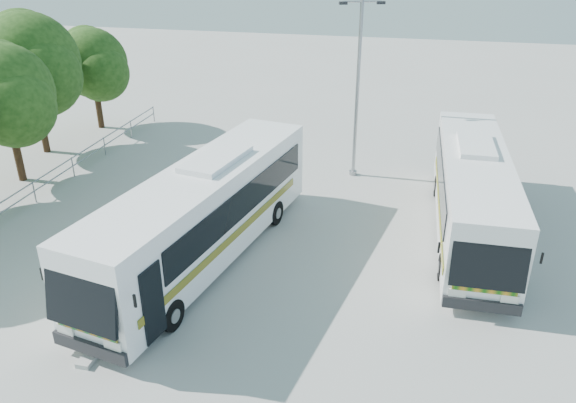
% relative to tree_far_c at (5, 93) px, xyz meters
% --- Properties ---
extents(ground, '(100.00, 100.00, 0.00)m').
position_rel_tree_far_c_xyz_m(ground, '(12.12, -5.10, -4.26)').
color(ground, '#A3A39E').
rests_on(ground, ground).
extents(kerb_divider, '(0.40, 16.00, 0.15)m').
position_rel_tree_far_c_xyz_m(kerb_divider, '(9.82, -3.10, -4.18)').
color(kerb_divider, '#B2B2AD').
rests_on(kerb_divider, ground).
extents(railing, '(0.06, 22.00, 1.00)m').
position_rel_tree_far_c_xyz_m(railing, '(2.12, -1.10, -3.52)').
color(railing, gray).
rests_on(railing, ground).
extents(tree_far_c, '(4.97, 4.69, 6.49)m').
position_rel_tree_far_c_xyz_m(tree_far_c, '(0.00, 0.00, 0.00)').
color(tree_far_c, '#382314').
rests_on(tree_far_c, ground).
extents(tree_far_d, '(5.62, 5.30, 7.33)m').
position_rel_tree_far_c_xyz_m(tree_far_d, '(-1.19, 3.70, 0.56)').
color(tree_far_d, '#382314').
rests_on(tree_far_d, ground).
extents(tree_far_e, '(4.54, 4.28, 5.92)m').
position_rel_tree_far_c_xyz_m(tree_far_e, '(-0.51, 8.20, -0.37)').
color(tree_far_e, '#382314').
rests_on(tree_far_e, ground).
extents(coach_main, '(4.70, 12.58, 3.42)m').
position_rel_tree_far_c_xyz_m(coach_main, '(11.12, -4.85, -2.38)').
color(coach_main, white).
rests_on(coach_main, ground).
extents(coach_adjacent, '(2.59, 11.65, 3.22)m').
position_rel_tree_far_c_xyz_m(coach_adjacent, '(20.46, -0.65, -2.49)').
color(coach_adjacent, white).
rests_on(coach_adjacent, ground).
extents(lamppost, '(1.97, 0.81, 8.28)m').
position_rel_tree_far_c_xyz_m(lamppost, '(15.34, 4.21, 0.31)').
color(lamppost, gray).
rests_on(lamppost, ground).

